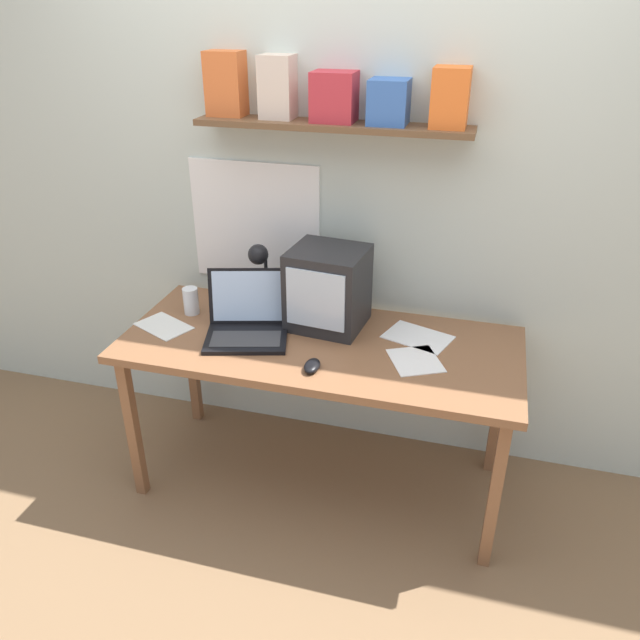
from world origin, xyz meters
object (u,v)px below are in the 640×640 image
at_px(juice_glass, 191,302).
at_px(open_notebook, 415,361).
at_px(laptop, 247,320).
at_px(desk_lamp, 261,267).
at_px(computer_mouse, 312,366).
at_px(loose_paper_near_laptop, 164,326).
at_px(corner_desk, 320,354).
at_px(loose_paper_near_monitor, 418,337).
at_px(crt_monitor, 328,288).

relative_size(juice_glass, open_notebook, 0.46).
height_order(laptop, desk_lamp, desk_lamp).
height_order(juice_glass, computer_mouse, juice_glass).
height_order(desk_lamp, loose_paper_near_laptop, desk_lamp).
relative_size(corner_desk, loose_paper_near_monitor, 5.31).
xyz_separation_m(crt_monitor, loose_paper_near_laptop, (-0.68, -0.21, -0.17)).
height_order(corner_desk, laptop, laptop).
distance_m(computer_mouse, loose_paper_near_laptop, 0.74).
relative_size(corner_desk, crt_monitor, 4.77).
bearing_deg(desk_lamp, open_notebook, -5.23).
height_order(crt_monitor, laptop, crt_monitor).
relative_size(laptop, loose_paper_near_laptop, 1.44).
relative_size(corner_desk, loose_paper_near_laptop, 5.91).
relative_size(crt_monitor, open_notebook, 1.30).
height_order(laptop, loose_paper_near_laptop, laptop).
bearing_deg(juice_glass, loose_paper_near_monitor, 2.58).
bearing_deg(crt_monitor, loose_paper_near_laptop, -156.73).
distance_m(corner_desk, crt_monitor, 0.28).
height_order(laptop, loose_paper_near_monitor, laptop).
height_order(crt_monitor, computer_mouse, crt_monitor).
xyz_separation_m(loose_paper_near_monitor, open_notebook, (0.02, -0.19, 0.00)).
xyz_separation_m(desk_lamp, open_notebook, (0.74, -0.26, -0.21)).
relative_size(crt_monitor, loose_paper_near_monitor, 1.11).
height_order(computer_mouse, open_notebook, computer_mouse).
bearing_deg(laptop, crt_monitor, 13.39).
relative_size(laptop, open_notebook, 1.51).
bearing_deg(juice_glass, open_notebook, -8.09).
xyz_separation_m(corner_desk, loose_paper_near_laptop, (-0.69, -0.06, 0.07)).
xyz_separation_m(laptop, desk_lamp, (-0.01, 0.22, 0.15)).
height_order(corner_desk, loose_paper_near_laptop, loose_paper_near_laptop).
relative_size(computer_mouse, loose_paper_near_laptop, 0.38).
bearing_deg(computer_mouse, laptop, 149.52).
relative_size(computer_mouse, open_notebook, 0.40).
xyz_separation_m(computer_mouse, open_notebook, (0.38, 0.17, -0.01)).
bearing_deg(juice_glass, computer_mouse, -25.51).
bearing_deg(laptop, open_notebook, -18.53).
bearing_deg(laptop, desk_lamp, 77.83).
xyz_separation_m(juice_glass, open_notebook, (1.04, -0.15, -0.05)).
distance_m(laptop, loose_paper_near_monitor, 0.73).
bearing_deg(desk_lamp, loose_paper_near_monitor, 8.96).
xyz_separation_m(laptop, open_notebook, (0.72, -0.04, -0.06)).
bearing_deg(crt_monitor, computer_mouse, -78.25).
height_order(laptop, computer_mouse, laptop).
height_order(crt_monitor, open_notebook, crt_monitor).
height_order(desk_lamp, open_notebook, desk_lamp).
bearing_deg(juice_glass, loose_paper_near_laptop, -112.54).
bearing_deg(desk_lamp, laptop, -72.36).
distance_m(corner_desk, computer_mouse, 0.24).
bearing_deg(loose_paper_near_laptop, loose_paper_near_monitor, 10.34).
bearing_deg(corner_desk, computer_mouse, -82.53).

